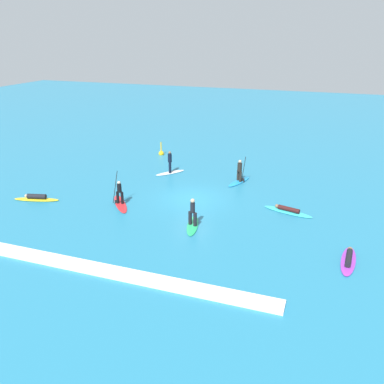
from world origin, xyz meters
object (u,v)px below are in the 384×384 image
Objects in this scene: surfer_on_white_board at (170,167)px; surfer_on_purple_board at (349,259)px; surfer_on_blue_board at (239,176)px; surfer_on_yellow_board at (36,198)px; surfer_on_teal_board at (288,210)px; marker_buoy at (161,153)px; surfer_on_red_board at (120,199)px; surfer_on_green_board at (193,220)px.

surfer_on_white_board is 17.06m from surfer_on_purple_board.
surfer_on_blue_board reaches higher than surfer_on_yellow_board.
surfer_on_teal_board is 11.25m from surfer_on_white_board.
marker_buoy is at bearing -20.70° from surfer_on_teal_board.
marker_buoy is (-2.18, 11.97, -0.21)m from surfer_on_red_board.
surfer_on_purple_board is at bearing 140.79° from surfer_on_teal_board.
surfer_on_white_board is 5.56m from marker_buoy.
surfer_on_yellow_board is at bearing -104.78° from surfer_on_green_board.
surfer_on_red_board is 0.95× the size of surfer_on_purple_board.
surfer_on_green_board reaches higher than marker_buoy.
marker_buoy is at bearing 78.18° from surfer_on_blue_board.
surfer_on_white_board reaches higher than surfer_on_teal_board.
surfer_on_yellow_board is at bearing -179.08° from surfer_on_white_board.
surfer_on_blue_board is 0.93× the size of surfer_on_yellow_board.
surfer_on_purple_board reaches higher than surfer_on_teal_board.
surfer_on_yellow_board is at bearing -105.54° from marker_buoy.
surfer_on_teal_board is at bearing -76.44° from surfer_on_white_board.
surfer_on_yellow_board is 2.40× the size of marker_buoy.
surfer_on_red_board is 6.00m from surfer_on_yellow_board.
surfer_on_red_board is at bearing 154.52° from surfer_on_blue_board.
surfer_on_red_board is 0.92× the size of surfer_on_yellow_board.
surfer_on_red_board is at bearing 28.16° from surfer_on_teal_board.
surfer_on_white_board is 10.73m from surfer_on_yellow_board.
surfer_on_green_board is at bearing 86.48° from surfer_on_purple_board.
surfer_on_red_board is at bearing -146.86° from surfer_on_white_board.
surfer_on_teal_board is at bearing -119.03° from surfer_on_blue_board.
surfer_on_teal_board is 6.35m from surfer_on_purple_board.
surfer_on_white_board is at bearing -163.53° from surfer_on_green_board.
surfer_on_red_board is 1.22× the size of surfer_on_white_board.
surfer_on_white_board is at bearing 58.57° from surfer_on_purple_board.
surfer_on_purple_board is at bearing 161.68° from surfer_on_yellow_board.
surfer_on_white_board is (-5.90, 0.20, 0.08)m from surfer_on_blue_board.
surfer_on_white_board is 0.75× the size of surfer_on_yellow_board.
surfer_on_blue_board is at bearing -160.63° from surfer_on_yellow_board.
surfer_on_blue_board is 9.63m from surfer_on_red_board.
surfer_on_yellow_board is (-6.55, -8.49, -0.39)m from surfer_on_white_board.
surfer_on_blue_board reaches higher than surfer_on_white_board.
surfer_on_red_board is at bearing -118.36° from surfer_on_green_board.
surfer_on_blue_board is 2.22× the size of marker_buoy.
surfer_on_blue_board is at bearing -29.47° from marker_buoy.
surfer_on_green_board is at bearing 164.48° from surfer_on_yellow_board.
surfer_on_teal_board is 2.47× the size of marker_buoy.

